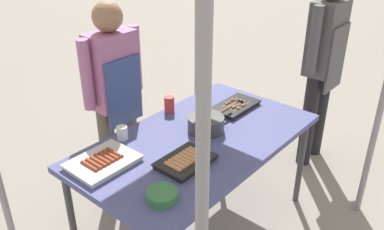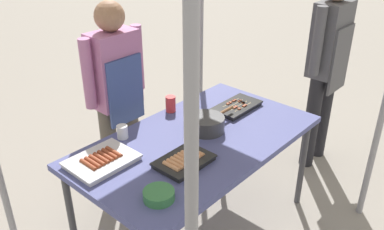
{
  "view_description": "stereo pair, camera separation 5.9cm",
  "coord_description": "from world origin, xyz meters",
  "px_view_note": "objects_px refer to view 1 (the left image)",
  "views": [
    {
      "loc": [
        -1.74,
        -1.43,
        2.09
      ],
      "look_at": [
        0.0,
        0.05,
        0.9
      ],
      "focal_mm": 38.41,
      "sensor_mm": 36.0,
      "label": 1
    },
    {
      "loc": [
        -1.7,
        -1.47,
        2.09
      ],
      "look_at": [
        0.0,
        0.05,
        0.9
      ],
      "focal_mm": 38.41,
      "sensor_mm": 36.0,
      "label": 2
    }
  ],
  "objects_px": {
    "stall_table": "(198,145)",
    "drink_cup_by_wok": "(169,104)",
    "tray_meat_skewers": "(235,106)",
    "drink_cup_near_edge": "(122,133)",
    "customer_nearby": "(324,56)",
    "condiment_bowl": "(162,196)",
    "tray_grilled_sausages": "(185,161)",
    "tray_pork_links": "(103,162)",
    "vendor_woman": "(115,89)",
    "cooking_wok": "(206,123)"
  },
  "relations": [
    {
      "from": "tray_grilled_sausages",
      "to": "tray_meat_skewers",
      "type": "height_order",
      "value": "tray_grilled_sausages"
    },
    {
      "from": "condiment_bowl",
      "to": "customer_nearby",
      "type": "relative_size",
      "value": 0.1
    },
    {
      "from": "tray_grilled_sausages",
      "to": "cooking_wok",
      "type": "bearing_deg",
      "value": 22.09
    },
    {
      "from": "tray_meat_skewers",
      "to": "drink_cup_by_wok",
      "type": "bearing_deg",
      "value": 136.6
    },
    {
      "from": "drink_cup_near_edge",
      "to": "customer_nearby",
      "type": "height_order",
      "value": "customer_nearby"
    },
    {
      "from": "drink_cup_near_edge",
      "to": "vendor_woman",
      "type": "distance_m",
      "value": 0.48
    },
    {
      "from": "stall_table",
      "to": "vendor_woman",
      "type": "xyz_separation_m",
      "value": [
        -0.04,
        0.74,
        0.2
      ]
    },
    {
      "from": "vendor_woman",
      "to": "customer_nearby",
      "type": "height_order",
      "value": "customer_nearby"
    },
    {
      "from": "cooking_wok",
      "to": "vendor_woman",
      "type": "distance_m",
      "value": 0.74
    },
    {
      "from": "tray_grilled_sausages",
      "to": "tray_meat_skewers",
      "type": "relative_size",
      "value": 0.89
    },
    {
      "from": "stall_table",
      "to": "customer_nearby",
      "type": "distance_m",
      "value": 1.42
    },
    {
      "from": "tray_grilled_sausages",
      "to": "customer_nearby",
      "type": "bearing_deg",
      "value": -2.03
    },
    {
      "from": "drink_cup_by_wok",
      "to": "tray_grilled_sausages",
      "type": "bearing_deg",
      "value": -129.02
    },
    {
      "from": "customer_nearby",
      "to": "drink_cup_near_edge",
      "type": "bearing_deg",
      "value": 162.04
    },
    {
      "from": "condiment_bowl",
      "to": "drink_cup_near_edge",
      "type": "relative_size",
      "value": 1.85
    },
    {
      "from": "stall_table",
      "to": "drink_cup_near_edge",
      "type": "xyz_separation_m",
      "value": [
        -0.31,
        0.36,
        0.1
      ]
    },
    {
      "from": "cooking_wok",
      "to": "vendor_woman",
      "type": "xyz_separation_m",
      "value": [
        -0.16,
        0.72,
        0.09
      ]
    },
    {
      "from": "tray_meat_skewers",
      "to": "customer_nearby",
      "type": "distance_m",
      "value": 0.93
    },
    {
      "from": "drink_cup_near_edge",
      "to": "vendor_woman",
      "type": "relative_size",
      "value": 0.06
    },
    {
      "from": "cooking_wok",
      "to": "drink_cup_near_edge",
      "type": "height_order",
      "value": "cooking_wok"
    },
    {
      "from": "customer_nearby",
      "to": "tray_pork_links",
      "type": "bearing_deg",
      "value": 168.06
    },
    {
      "from": "drink_cup_by_wok",
      "to": "tray_pork_links",
      "type": "bearing_deg",
      "value": -167.0
    },
    {
      "from": "drink_cup_by_wok",
      "to": "cooking_wok",
      "type": "bearing_deg",
      "value": -96.55
    },
    {
      "from": "cooking_wok",
      "to": "tray_pork_links",
      "type": "bearing_deg",
      "value": 163.99
    },
    {
      "from": "tray_pork_links",
      "to": "vendor_woman",
      "type": "relative_size",
      "value": 0.25
    },
    {
      "from": "tray_grilled_sausages",
      "to": "condiment_bowl",
      "type": "relative_size",
      "value": 2.01
    },
    {
      "from": "stall_table",
      "to": "tray_pork_links",
      "type": "height_order",
      "value": "tray_pork_links"
    },
    {
      "from": "condiment_bowl",
      "to": "drink_cup_by_wok",
      "type": "height_order",
      "value": "drink_cup_by_wok"
    },
    {
      "from": "tray_meat_skewers",
      "to": "customer_nearby",
      "type": "relative_size",
      "value": 0.22
    },
    {
      "from": "stall_table",
      "to": "cooking_wok",
      "type": "relative_size",
      "value": 4.0
    },
    {
      "from": "tray_meat_skewers",
      "to": "condiment_bowl",
      "type": "bearing_deg",
      "value": -163.83
    },
    {
      "from": "customer_nearby",
      "to": "tray_meat_skewers",
      "type": "bearing_deg",
      "value": 163.68
    },
    {
      "from": "cooking_wok",
      "to": "drink_cup_by_wok",
      "type": "relative_size",
      "value": 3.48
    },
    {
      "from": "cooking_wok",
      "to": "stall_table",
      "type": "bearing_deg",
      "value": -167.11
    },
    {
      "from": "drink_cup_near_edge",
      "to": "vendor_woman",
      "type": "bearing_deg",
      "value": 54.68
    },
    {
      "from": "tray_pork_links",
      "to": "drink_cup_by_wok",
      "type": "height_order",
      "value": "drink_cup_by_wok"
    },
    {
      "from": "stall_table",
      "to": "drink_cup_by_wok",
      "type": "relative_size",
      "value": 13.9
    },
    {
      "from": "tray_pork_links",
      "to": "condiment_bowl",
      "type": "distance_m",
      "value": 0.48
    },
    {
      "from": "stall_table",
      "to": "tray_meat_skewers",
      "type": "bearing_deg",
      "value": 7.53
    },
    {
      "from": "vendor_woman",
      "to": "tray_meat_skewers",
      "type": "bearing_deg",
      "value": 129.18
    },
    {
      "from": "stall_table",
      "to": "tray_meat_skewers",
      "type": "distance_m",
      "value": 0.52
    },
    {
      "from": "cooking_wok",
      "to": "drink_cup_by_wok",
      "type": "bearing_deg",
      "value": 83.45
    },
    {
      "from": "cooking_wok",
      "to": "vendor_woman",
      "type": "relative_size",
      "value": 0.26
    },
    {
      "from": "tray_grilled_sausages",
      "to": "condiment_bowl",
      "type": "bearing_deg",
      "value": -159.18
    },
    {
      "from": "tray_meat_skewers",
      "to": "drink_cup_near_edge",
      "type": "distance_m",
      "value": 0.87
    },
    {
      "from": "tray_pork_links",
      "to": "condiment_bowl",
      "type": "bearing_deg",
      "value": -90.47
    },
    {
      "from": "tray_grilled_sausages",
      "to": "drink_cup_near_edge",
      "type": "distance_m",
      "value": 0.49
    },
    {
      "from": "condiment_bowl",
      "to": "drink_cup_by_wok",
      "type": "bearing_deg",
      "value": 41.03
    },
    {
      "from": "tray_pork_links",
      "to": "condiment_bowl",
      "type": "relative_size",
      "value": 2.32
    },
    {
      "from": "stall_table",
      "to": "tray_pork_links",
      "type": "bearing_deg",
      "value": 158.73
    }
  ]
}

